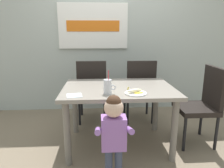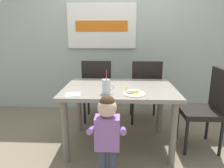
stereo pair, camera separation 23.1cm
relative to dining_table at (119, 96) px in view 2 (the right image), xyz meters
The scene contains 11 objects.
ground_plane 0.63m from the dining_table, ahead, with size 24.00×24.00×0.00m, color #7A6B56.
back_wall 1.57m from the dining_table, 90.20° to the left, with size 6.40×0.17×2.90m.
dining_table is the anchor object (origin of this frame).
dining_chair_left 0.78m from the dining_table, 115.41° to the left, with size 0.44×0.45×0.96m.
dining_chair_right 0.79m from the dining_table, 60.62° to the left, with size 0.44×0.44×0.96m.
dining_chair_far 1.03m from the dining_table, ahead, with size 0.44×0.44×0.96m.
toddler_standing 0.66m from the dining_table, 98.80° to the right, with size 0.33×0.24×0.84m.
milk_cup 0.34m from the dining_table, 117.18° to the right, with size 0.13×0.08×0.25m.
snack_plate 0.34m from the dining_table, 61.27° to the right, with size 0.23×0.23×0.01m, color white.
peeled_banana 0.34m from the dining_table, 63.03° to the right, with size 0.18×0.13×0.07m.
paper_napkin 0.57m from the dining_table, 147.02° to the right, with size 0.15×0.15×0.00m, color silver.
Camera 2 is at (0.01, -2.33, 1.36)m, focal length 33.53 mm.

